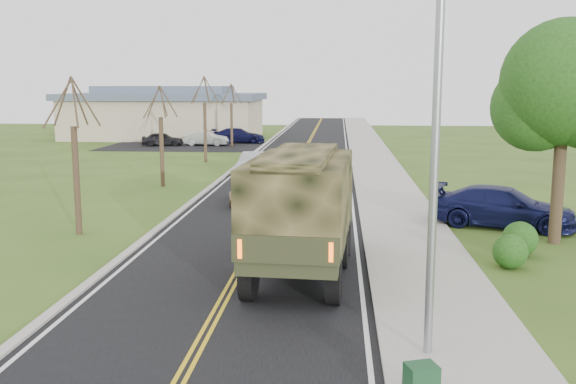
# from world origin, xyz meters

# --- Properties ---
(ground) EXTENTS (160.00, 160.00, 0.00)m
(ground) POSITION_xyz_m (0.00, 0.00, 0.00)
(ground) COLOR #37511B
(ground) RESTS_ON ground
(road) EXTENTS (8.00, 120.00, 0.01)m
(road) POSITION_xyz_m (0.00, 40.00, 0.01)
(road) COLOR black
(road) RESTS_ON ground
(curb_right) EXTENTS (0.30, 120.00, 0.12)m
(curb_right) POSITION_xyz_m (4.15, 40.00, 0.06)
(curb_right) COLOR #9E998E
(curb_right) RESTS_ON ground
(sidewalk_right) EXTENTS (3.20, 120.00, 0.10)m
(sidewalk_right) POSITION_xyz_m (5.90, 40.00, 0.05)
(sidewalk_right) COLOR #9E998E
(sidewalk_right) RESTS_ON ground
(curb_left) EXTENTS (0.30, 120.00, 0.10)m
(curb_left) POSITION_xyz_m (-4.15, 40.00, 0.05)
(curb_left) COLOR #9E998E
(curb_left) RESTS_ON ground
(street_light) EXTENTS (1.65, 0.22, 8.00)m
(street_light) POSITION_xyz_m (4.90, -0.50, 4.43)
(street_light) COLOR gray
(street_light) RESTS_ON ground
(leafy_tree) EXTENTS (4.83, 4.50, 8.10)m
(leafy_tree) POSITION_xyz_m (11.00, 10.01, 5.49)
(leafy_tree) COLOR #38281C
(leafy_tree) RESTS_ON ground
(bare_tree_a) EXTENTS (1.93, 2.26, 6.08)m
(bare_tree_a) POSITION_xyz_m (-7.00, 10.00, 2.63)
(bare_tree_a) COLOR #38281C
(bare_tree_a) RESTS_ON ground
(bare_tree_b) EXTENTS (1.83, 2.14, 5.73)m
(bare_tree_b) POSITION_xyz_m (-7.00, 22.00, 2.48)
(bare_tree_b) COLOR #38281C
(bare_tree_b) RESTS_ON ground
(bare_tree_c) EXTENTS (2.04, 2.39, 6.42)m
(bare_tree_c) POSITION_xyz_m (-7.00, 34.00, 2.78)
(bare_tree_c) COLOR #38281C
(bare_tree_c) RESTS_ON ground
(bare_tree_d) EXTENTS (1.88, 2.20, 5.91)m
(bare_tree_d) POSITION_xyz_m (-7.00, 46.00, 2.55)
(bare_tree_d) COLOR #38281C
(bare_tree_d) RESTS_ON ground
(commercial_building) EXTENTS (25.50, 21.50, 5.65)m
(commercial_building) POSITION_xyz_m (-15.98, 55.97, 2.69)
(commercial_building) COLOR tan
(commercial_building) RESTS_ON ground
(military_truck) EXTENTS (3.17, 7.87, 3.85)m
(military_truck) POSITION_xyz_m (1.99, 5.35, 2.20)
(military_truck) COLOR black
(military_truck) RESTS_ON ground
(suv_champagne) EXTENTS (2.62, 4.86, 1.30)m
(suv_champagne) POSITION_xyz_m (-1.12, 17.18, 0.65)
(suv_champagne) COLOR tan
(suv_champagne) RESTS_ON ground
(sedan_silver) EXTENTS (1.91, 4.71, 1.52)m
(sedan_silver) POSITION_xyz_m (-2.31, 26.60, 0.76)
(sedan_silver) COLOR #B0AFB4
(sedan_silver) RESTS_ON ground
(pickup_navy) EXTENTS (6.14, 4.10, 1.65)m
(pickup_navy) POSITION_xyz_m (9.79, 12.64, 0.83)
(pickup_navy) COLOR #10133D
(pickup_navy) RESTS_ON ground
(utility_box_far) EXTENTS (0.67, 0.60, 0.65)m
(utility_box_far) POSITION_xyz_m (4.60, -2.59, 0.43)
(utility_box_far) COLOR #163F22
(utility_box_far) RESTS_ON sidewalk_right
(lot_car_dark) EXTENTS (4.09, 2.21, 1.32)m
(lot_car_dark) POSITION_xyz_m (-13.76, 46.34, 0.66)
(lot_car_dark) COLOR black
(lot_car_dark) RESTS_ON ground
(lot_car_silver) EXTENTS (4.26, 1.61, 1.39)m
(lot_car_silver) POSITION_xyz_m (-9.65, 47.05, 0.69)
(lot_car_silver) COLOR silver
(lot_car_silver) RESTS_ON ground
(lot_car_navy) EXTENTS (5.28, 2.33, 1.51)m
(lot_car_navy) POSITION_xyz_m (-6.96, 50.00, 0.75)
(lot_car_navy) COLOR black
(lot_car_navy) RESTS_ON ground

